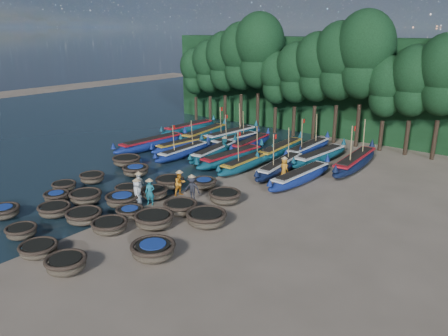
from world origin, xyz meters
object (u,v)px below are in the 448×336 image
Objects in this scene: long_boat_16 at (320,156)px; fisherman_5 at (225,146)px; coracle_8 at (110,226)px; long_boat_3 at (184,152)px; long_boat_6 at (248,163)px; coracle_13 at (130,212)px; long_boat_9 at (189,128)px; coracle_7 at (84,216)px; long_boat_13 at (251,143)px; coracle_9 at (153,250)px; long_boat_2 at (183,145)px; coracle_12 at (122,200)px; coracle_10 at (64,186)px; long_boat_7 at (280,166)px; coracle_23 at (204,183)px; long_boat_1 at (152,143)px; coracle_11 at (86,197)px; long_boat_10 at (204,133)px; coracle_21 at (136,170)px; long_boat_8 at (301,176)px; long_boat_14 at (280,150)px; coracle_16 at (127,190)px; fisherman_6 at (284,167)px; coracle_19 at (206,218)px; coracle_15 at (92,178)px; coracle_1 at (4,212)px; coracle_17 at (154,193)px; coracle_22 at (170,182)px; long_boat_17 at (355,162)px; coracle_18 at (180,207)px; coracle_3 at (38,249)px; coracle_20 at (127,161)px; coracle_2 at (21,231)px; coracle_5 at (57,196)px; long_boat_12 at (235,140)px; coracle_24 at (225,197)px; fisherman_0 at (137,192)px; fisherman_2 at (180,183)px; long_boat_11 at (231,135)px; fisherman_1 at (150,191)px; coracle_14 at (154,220)px; long_boat_5 at (232,157)px.

fisherman_5 is (-7.76, -3.27, 0.30)m from long_boat_16.
coracle_8 is 0.28× the size of long_boat_3.
long_boat_6 reaches higher than long_boat_16.
coracle_13 is 0.25× the size of long_boat_9.
long_boat_13 is (-1.88, 19.57, 0.08)m from coracle_7.
coracle_9 is at bearing -47.17° from long_boat_9.
long_boat_16 is (11.83, 4.36, 0.05)m from long_boat_2.
coracle_10 is at bearing -171.07° from coracle_12.
coracle_12 is 12.83m from long_boat_7.
long_boat_13 is at bearing 108.22° from coracle_23.
long_boat_1 is 4.79× the size of fisherman_5.
long_boat_10 is at bearing 106.69° from coracle_11.
long_boat_8 is (10.75, 6.49, 0.09)m from coracle_21.
long_boat_14 reaches higher than long_boat_9.
coracle_16 is 11.74m from fisherman_6.
coracle_15 is at bearing 178.80° from coracle_19.
coracle_9 is at bearing -6.74° from coracle_8.
coracle_1 reaches higher than coracle_10.
coracle_22 is at bearing 106.88° from coracle_17.
long_boat_17 is (9.87, 15.26, 0.26)m from coracle_16.
coracle_22 is 0.30× the size of long_boat_7.
coracle_18 is at bearing 0.21° from coracle_15.
coracle_21 is 1.32× the size of fisherman_5.
long_boat_14 reaches higher than coracle_17.
long_boat_1 is at bearing 121.43° from coracle_3.
fisherman_5 reaches higher than coracle_20.
coracle_2 is 0.27× the size of long_boat_3.
coracle_5 is 0.22× the size of long_boat_12.
coracle_1 reaches higher than coracle_3.
coracle_22 is 8.94m from long_boat_7.
coracle_24 is 7.63m from long_boat_7.
fisherman_0 is (8.18, -15.92, 0.35)m from long_boat_10.
coracle_23 is at bearing 2.69° from fisherman_2.
fisherman_2 is (-0.25, 10.41, 0.54)m from coracle_3.
long_boat_7 reaches higher than coracle_23.
coracle_8 is at bearing -29.12° from coracle_15.
long_boat_11 is at bearing 105.86° from coracle_12.
coracle_1 is 24.20m from long_boat_16.
coracle_12 is 16.33m from long_boat_14.
long_boat_3 is (-2.47, 11.78, 0.03)m from coracle_11.
coracle_18 is 0.27× the size of long_boat_6.
coracle_11 is 4.02m from coracle_13.
fisherman_1 is (5.88, -9.28, 0.45)m from long_boat_3.
coracle_24 reaches higher than coracle_12.
coracle_21 is 0.30× the size of long_boat_8.
fisherman_6 is at bearing -30.73° from long_boat_10.
coracle_17 is 4.81m from coracle_24.
coracle_9 is 8.60m from fisherman_2.
coracle_3 is 1.25× the size of fisherman_1.
long_boat_5 is (-4.06, 12.53, 0.09)m from coracle_14.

